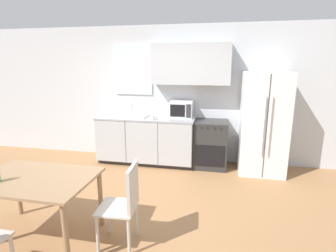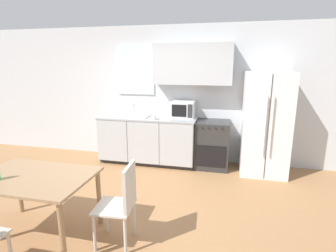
# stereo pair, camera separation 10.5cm
# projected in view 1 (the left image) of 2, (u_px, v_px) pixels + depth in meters

# --- Properties ---
(ground_plane) EXTENTS (12.00, 12.00, 0.00)m
(ground_plane) POSITION_uv_depth(u_px,v_px,m) (132.00, 203.00, 3.80)
(ground_plane) COLOR #9E7047
(wall_back) EXTENTS (12.00, 0.38, 2.70)m
(wall_back) POSITION_uv_depth(u_px,v_px,m) (166.00, 90.00, 5.29)
(wall_back) COLOR silver
(wall_back) RESTS_ON ground_plane
(kitchen_counter) EXTENTS (1.93, 0.68, 0.94)m
(kitchen_counter) POSITION_uv_depth(u_px,v_px,m) (147.00, 140.00, 5.27)
(kitchen_counter) COLOR #333333
(kitchen_counter) RESTS_ON ground_plane
(oven_range) EXTENTS (0.62, 0.62, 0.90)m
(oven_range) POSITION_uv_depth(u_px,v_px,m) (211.00, 144.00, 5.05)
(oven_range) COLOR #2D2D2D
(oven_range) RESTS_ON ground_plane
(refrigerator) EXTENTS (0.80, 0.76, 1.83)m
(refrigerator) POSITION_uv_depth(u_px,v_px,m) (263.00, 123.00, 4.71)
(refrigerator) COLOR white
(refrigerator) RESTS_ON ground_plane
(kitchen_sink) EXTENTS (0.73, 0.45, 0.22)m
(kitchen_sink) POSITION_uv_depth(u_px,v_px,m) (130.00, 116.00, 5.23)
(kitchen_sink) COLOR #B7BABC
(kitchen_sink) RESTS_ON kitchen_counter
(microwave) EXTENTS (0.44, 0.35, 0.32)m
(microwave) POSITION_uv_depth(u_px,v_px,m) (182.00, 109.00, 5.11)
(microwave) COLOR silver
(microwave) RESTS_ON kitchen_counter
(coffee_mug) EXTENTS (0.12, 0.09, 0.08)m
(coffee_mug) POSITION_uv_depth(u_px,v_px,m) (153.00, 117.00, 4.90)
(coffee_mug) COLOR white
(coffee_mug) RESTS_ON kitchen_counter
(dining_table) EXTENTS (1.29, 0.87, 0.74)m
(dining_table) POSITION_uv_depth(u_px,v_px,m) (35.00, 185.00, 2.90)
(dining_table) COLOR #997551
(dining_table) RESTS_ON ground_plane
(dining_chair_side) EXTENTS (0.43, 0.43, 0.93)m
(dining_chair_side) POSITION_uv_depth(u_px,v_px,m) (126.00, 200.00, 2.81)
(dining_chair_side) COLOR beige
(dining_chair_side) RESTS_ON ground_plane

